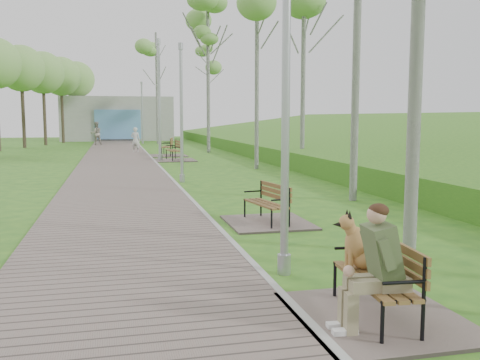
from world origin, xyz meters
The scene contains 18 objects.
walkway centered at (-1.75, 21.50, 0.02)m, with size 3.50×67.00×0.04m, color #70615A.
kerb centered at (0.00, 21.50, 0.03)m, with size 0.10×67.00×0.05m, color #999993.
embankment centered at (12.00, 20.00, 0.00)m, with size 14.00×70.00×1.60m, color #579327.
building_north centered at (-1.50, 50.97, 1.99)m, with size 10.00×5.20×4.00m.
bench_main centered at (0.67, 4.44, 0.42)m, with size 1.73×1.92×1.51m.
bench_second centered at (1.05, 9.70, 0.18)m, with size 1.63×1.81×1.00m.
bench_third centered at (0.99, 25.98, 0.23)m, with size 1.99×2.21×1.22m.
bench_far centered at (0.97, 29.27, 0.24)m, with size 2.03×2.26×1.25m.
lamp_post_near centered at (0.31, 6.28, 2.24)m, with size 0.19×0.19×4.80m.
lamp_post_second centered at (0.27, 17.02, 2.11)m, with size 0.17×0.17×4.52m.
lamp_post_third centered at (0.29, 25.78, 2.74)m, with size 0.23×0.23×5.87m.
lamp_post_far centered at (0.41, 43.69, 2.33)m, with size 0.19×0.19×4.98m.
pedestrian_near centered at (-0.61, 32.50, 0.77)m, with size 0.56×0.37×1.54m, color silver.
pedestrian_far centered at (-3.20, 42.15, 0.89)m, with size 0.87×0.68×1.79m, color gray.
birch_mid_b centered at (5.75, 20.58, 6.77)m, with size 2.73×2.73×8.63m.
birch_far_b centered at (3.71, 31.55, 8.31)m, with size 2.78×2.78×10.58m.
birch_distant_a centered at (1.53, 42.64, 7.13)m, with size 2.30×2.30×9.08m.
birch_distant_b centered at (5.78, 43.16, 7.14)m, with size 2.28×2.28×9.09m.
Camera 1 is at (-1.92, -0.52, 2.14)m, focal length 40.00 mm.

